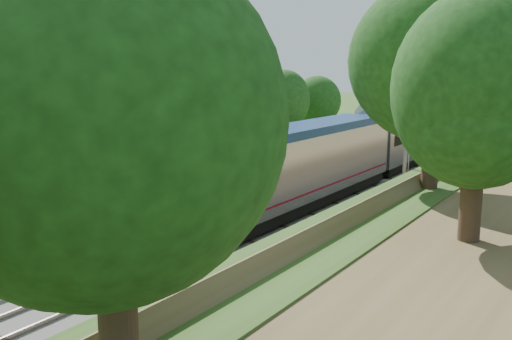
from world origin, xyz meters
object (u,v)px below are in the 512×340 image
Objects in this scene: station_building at (204,115)px; train at (491,111)px; signal_gantry at (482,99)px; signal_farside at (405,148)px; lamppost_far at (76,200)px.

train is at bearing 71.95° from station_building.
station_building is at bearing -123.38° from signal_gantry.
signal_farside reaches higher than train.
lamppost_far is at bearing -97.50° from signal_gantry.
station_building is at bearing 155.15° from signal_farside.
station_building reaches higher than signal_farside.
signal_farside is (3.73, -34.34, -0.75)m from signal_gantry.
signal_gantry reaches higher than train.
lamppost_far reaches higher than train.
station_building is 22.26m from signal_farside.
signal_gantry is 1.30× the size of signal_farside.
station_building reaches higher than signal_gantry.
signal_gantry is 1.73× the size of lamppost_far.
train is 52.70m from signal_farside.
signal_farside reaches higher than signal_gantry.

